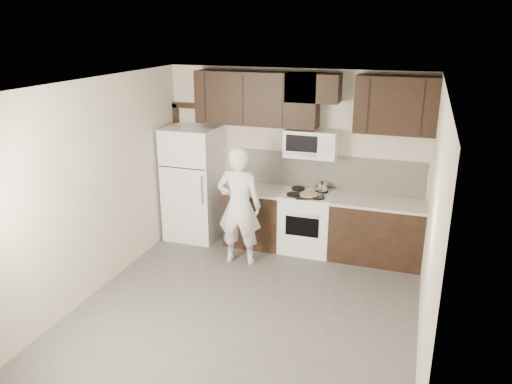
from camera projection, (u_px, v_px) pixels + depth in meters
The scene contains 14 objects.
floor at pixel (245, 311), 6.05m from camera, with size 4.50×4.50×0.00m, color #504D4B.
back_wall at pixel (294, 158), 7.64m from camera, with size 4.00×4.00×0.00m, color beige.
ceiling at pixel (243, 85), 5.18m from camera, with size 4.50×4.50×0.00m, color white.
counter_run at pixel (326, 224), 7.46m from camera, with size 2.95×0.64×0.91m.
stove at pixel (307, 222), 7.55m from camera, with size 0.76×0.66×0.94m.
backsplash at pixel (326, 172), 7.53m from camera, with size 2.90×0.02×0.54m, color beige.
upper_cabinets at pixel (307, 99), 7.12m from camera, with size 3.48×0.35×0.78m.
microwave at pixel (311, 143), 7.28m from camera, with size 0.76×0.42×0.40m.
refrigerator at pixel (193, 183), 7.92m from camera, with size 0.80×0.76×1.80m.
door_trim at pixel (180, 156), 8.21m from camera, with size 0.50×0.08×2.12m.
saucepan at pixel (322, 187), 7.47m from camera, with size 0.31×0.18×0.17m.
baking_tray at pixel (309, 196), 7.29m from camera, with size 0.41×0.31×0.02m, color black.
pizza at pixel (309, 194), 7.28m from camera, with size 0.28×0.28×0.02m, color beige.
person at pixel (239, 206), 7.04m from camera, with size 0.63×0.41×1.73m, color white.
Camera 1 is at (1.80, -4.95, 3.30)m, focal length 35.00 mm.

